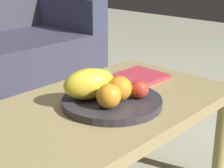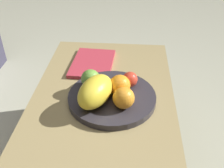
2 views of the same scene
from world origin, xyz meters
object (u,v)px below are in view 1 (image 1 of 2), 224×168
object	(u,v)px
melon_large_front	(90,84)
magazine	(134,78)
coffee_table	(94,120)
orange_front	(120,88)
apple_left	(140,89)
fruit_bowl	(112,102)
apple_front	(103,79)
banana_bunch	(99,89)
orange_left	(109,96)

from	to	relation	value
melon_large_front	magazine	distance (m)	0.31
coffee_table	melon_large_front	bearing A→B (deg)	78.42
orange_front	apple_left	bearing A→B (deg)	-32.84
fruit_bowl	apple_front	xyz separation A→B (m)	(0.04, 0.09, 0.05)
fruit_bowl	magazine	world-z (taller)	fruit_bowl
fruit_bowl	melon_large_front	xyz separation A→B (m)	(-0.05, 0.05, 0.06)
fruit_bowl	apple_front	size ratio (longest dim) A/B	4.47
apple_left	banana_bunch	distance (m)	0.13
banana_bunch	melon_large_front	bearing A→B (deg)	154.59
melon_large_front	banana_bunch	xyz separation A→B (m)	(0.03, -0.01, -0.02)
fruit_bowl	melon_large_front	world-z (taller)	melon_large_front
orange_front	magazine	bearing A→B (deg)	29.47
orange_left	apple_left	size ratio (longest dim) A/B	1.29
apple_front	banana_bunch	size ratio (longest dim) A/B	0.48
orange_front	magazine	xyz separation A→B (m)	(0.24, 0.14, -0.06)
orange_front	melon_large_front	bearing A→B (deg)	122.75
orange_left	orange_front	bearing A→B (deg)	14.03
magazine	coffee_table	bearing A→B (deg)	-163.53
apple_left	orange_left	bearing A→B (deg)	171.39
fruit_bowl	magazine	size ratio (longest dim) A/B	1.33
coffee_table	apple_front	xyz separation A→B (m)	(0.10, 0.05, 0.11)
orange_left	banana_bunch	bearing A→B (deg)	61.67
apple_front	magazine	distance (m)	0.21
apple_left	magazine	bearing A→B (deg)	43.27
coffee_table	apple_left	world-z (taller)	apple_left
coffee_table	magazine	world-z (taller)	magazine
apple_front	orange_front	bearing A→B (deg)	-108.51
coffee_table	melon_large_front	size ratio (longest dim) A/B	6.04
banana_bunch	magazine	distance (m)	0.28
melon_large_front	banana_bunch	distance (m)	0.04
orange_left	melon_large_front	bearing A→B (deg)	80.25
apple_left	melon_large_front	bearing A→B (deg)	132.70
orange_left	banana_bunch	size ratio (longest dim) A/B	0.50
orange_left	banana_bunch	world-z (taller)	orange_left
apple_left	banana_bunch	xyz separation A→B (m)	(-0.08, 0.11, -0.00)
melon_large_front	apple_front	size ratio (longest dim) A/B	2.32
coffee_table	magazine	distance (m)	0.31
orange_left	apple_front	bearing A→B (deg)	50.45
apple_left	banana_bunch	bearing A→B (deg)	127.49
melon_large_front	orange_front	world-z (taller)	melon_large_front
coffee_table	orange_left	bearing A→B (deg)	-99.36
orange_front	orange_left	world-z (taller)	orange_front
melon_large_front	magazine	world-z (taller)	melon_large_front
orange_left	coffee_table	bearing A→B (deg)	80.64
apple_front	banana_bunch	xyz separation A→B (m)	(-0.06, -0.05, -0.01)
orange_front	apple_front	distance (m)	0.12
melon_large_front	orange_front	distance (m)	0.10
magazine	banana_bunch	bearing A→B (deg)	-162.68
melon_large_front	banana_bunch	bearing A→B (deg)	-25.41
coffee_table	orange_front	world-z (taller)	orange_front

